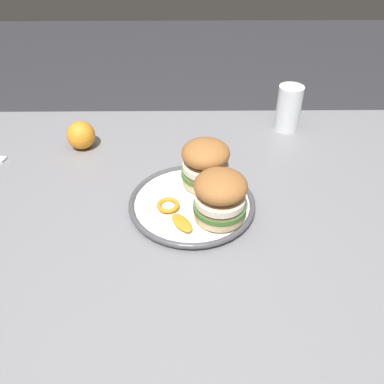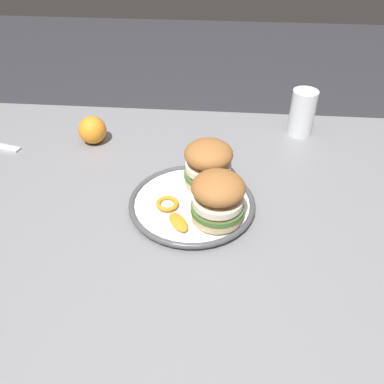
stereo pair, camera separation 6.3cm
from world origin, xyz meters
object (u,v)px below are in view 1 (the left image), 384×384
at_px(dining_table, 177,237).
at_px(sandwich_half_left, 205,162).
at_px(sandwich_half_right, 220,196).
at_px(whole_orange, 81,135).
at_px(dinner_plate, 192,203).
at_px(drinking_glass, 288,110).

distance_m(dining_table, sandwich_half_left, 0.19).
height_order(sandwich_half_right, whole_orange, sandwich_half_right).
height_order(dining_table, sandwich_half_right, sandwich_half_right).
relative_size(dinner_plate, sandwich_half_left, 2.17).
bearing_deg(sandwich_half_left, drinking_glass, -131.11).
bearing_deg(dining_table, sandwich_half_right, 147.30).
xyz_separation_m(dining_table, sandwich_half_right, (-0.09, 0.06, 0.17)).
height_order(dinner_plate, sandwich_half_right, sandwich_half_right).
bearing_deg(dinner_plate, dining_table, -15.10).
distance_m(sandwich_half_right, whole_orange, 0.44).
distance_m(dining_table, dinner_plate, 0.11).
distance_m(sandwich_half_left, sandwich_half_right, 0.11).
bearing_deg(sandwich_half_right, sandwich_half_left, -77.89).
bearing_deg(whole_orange, drinking_glass, -170.28).
relative_size(dining_table, dinner_plate, 5.36).
height_order(sandwich_half_right, drinking_glass, drinking_glass).
xyz_separation_m(sandwich_half_right, whole_orange, (0.33, -0.28, -0.03)).
bearing_deg(drinking_glass, whole_orange, 9.72).
xyz_separation_m(drinking_glass, whole_orange, (0.53, 0.09, -0.02)).
relative_size(sandwich_half_left, whole_orange, 1.72).
relative_size(drinking_glass, whole_orange, 1.71).
height_order(dining_table, dinner_plate, dinner_plate).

